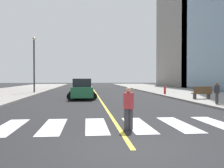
% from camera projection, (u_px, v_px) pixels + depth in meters
% --- Properties ---
extents(ground_plane, '(220.00, 220.00, 0.00)m').
position_uv_depth(ground_plane, '(134.00, 151.00, 7.48)').
color(ground_plane, black).
extents(sidewalk_kerb_east, '(10.00, 120.00, 0.15)m').
position_uv_depth(sidewalk_kerb_east, '(213.00, 96.00, 28.56)').
color(sidewalk_kerb_east, gray).
rests_on(sidewalk_kerb_east, ground).
extents(crosswalk_paint, '(13.50, 4.00, 0.01)m').
position_uv_depth(crosswalk_paint, '(117.00, 125.00, 11.46)').
color(crosswalk_paint, silver).
rests_on(crosswalk_paint, ground).
extents(lane_divider_paint, '(0.16, 80.00, 0.01)m').
position_uv_depth(lane_divider_paint, '(94.00, 90.00, 47.29)').
color(lane_divider_paint, yellow).
rests_on(lane_divider_paint, ground).
extents(parking_garage_concrete, '(18.00, 24.00, 26.95)m').
position_uv_depth(parking_garage_concrete, '(204.00, 33.00, 67.44)').
color(parking_garage_concrete, gray).
rests_on(parking_garage_concrete, ground).
extents(car_green_nearest, '(2.84, 4.49, 1.98)m').
position_uv_depth(car_green_nearest, '(82.00, 90.00, 25.59)').
color(car_green_nearest, '#236B42').
rests_on(car_green_nearest, ground).
extents(car_silver_second, '(2.50, 3.92, 1.72)m').
position_uv_depth(car_silver_second, '(85.00, 85.00, 49.40)').
color(car_silver_second, '#B7B7BC').
rests_on(car_silver_second, ground).
extents(car_gray_third, '(2.52, 3.96, 1.74)m').
position_uv_depth(car_gray_third, '(84.00, 86.00, 39.27)').
color(car_gray_third, slate).
rests_on(car_gray_third, ground).
extents(park_bench, '(1.83, 0.68, 1.12)m').
position_uv_depth(park_bench, '(202.00, 93.00, 24.29)').
color(park_bench, brown).
rests_on(park_bench, sidewalk_kerb_east).
extents(pedestrian_crossing, '(0.41, 0.41, 1.68)m').
position_uv_depth(pedestrian_crossing, '(129.00, 106.00, 10.49)').
color(pedestrian_crossing, '#38383D').
rests_on(pedestrian_crossing, ground).
extents(pedestrian_waiting_east, '(0.39, 0.39, 1.56)m').
position_uv_depth(pedestrian_waiting_east, '(217.00, 92.00, 19.52)').
color(pedestrian_waiting_east, '#38383D').
rests_on(pedestrian_waiting_east, sidewalk_kerb_east).
extents(fire_hydrant, '(0.26, 0.26, 0.89)m').
position_uv_depth(fire_hydrant, '(165.00, 90.00, 31.72)').
color(fire_hydrant, red).
rests_on(fire_hydrant, sidewalk_kerb_east).
extents(street_lamp, '(0.44, 0.44, 7.36)m').
position_uv_depth(street_lamp, '(34.00, 59.00, 35.32)').
color(street_lamp, '#38383D').
rests_on(street_lamp, sidewalk_kerb_west).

